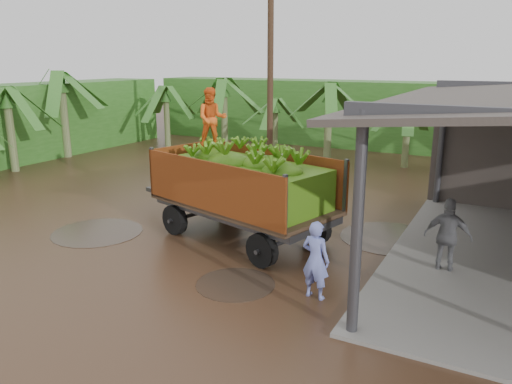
% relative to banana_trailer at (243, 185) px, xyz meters
% --- Properties ---
extents(ground, '(100.00, 100.00, 0.00)m').
position_rel_banana_trailer_xyz_m(ground, '(-1.17, 0.32, -1.53)').
color(ground, black).
rests_on(ground, ground).
extents(hedge_north, '(22.00, 3.00, 3.60)m').
position_rel_banana_trailer_xyz_m(hedge_north, '(-3.17, 16.32, 0.27)').
color(hedge_north, '#2D661E').
rests_on(hedge_north, ground).
extents(hedge_west, '(3.00, 18.00, 3.60)m').
position_rel_banana_trailer_xyz_m(hedge_west, '(-15.17, 4.32, 0.27)').
color(hedge_west, '#2D661E').
rests_on(hedge_west, ground).
extents(banana_trailer, '(7.09, 3.70, 4.02)m').
position_rel_banana_trailer_xyz_m(banana_trailer, '(0.00, 0.00, 0.00)').
color(banana_trailer, '#9F4716').
rests_on(banana_trailer, ground).
extents(man_blue, '(0.65, 0.47, 1.65)m').
position_rel_banana_trailer_xyz_m(man_blue, '(3.02, -2.35, -0.70)').
color(man_blue, '#7886DC').
rests_on(man_blue, ground).
extents(man_grey, '(1.05, 0.46, 1.77)m').
position_rel_banana_trailer_xyz_m(man_grey, '(5.22, 0.20, -0.64)').
color(man_grey, slate).
rests_on(man_grey, ground).
extents(utility_pole, '(1.20, 0.24, 8.67)m').
position_rel_banana_trailer_xyz_m(utility_pole, '(-2.58, 6.84, 2.87)').
color(utility_pole, '#47301E').
rests_on(utility_pole, ground).
extents(banana_plants, '(25.10, 20.70, 4.36)m').
position_rel_banana_trailer_xyz_m(banana_plants, '(-6.77, 6.67, 0.33)').
color(banana_plants, '#2D661E').
rests_on(banana_plants, ground).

